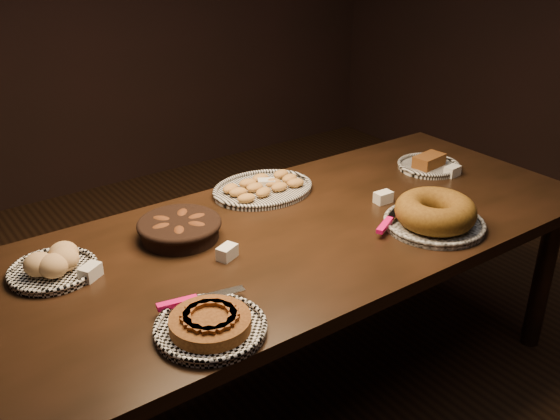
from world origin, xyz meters
TOP-DOWN VIEW (x-y plane):
  - ground at (0.00, 0.00)m, footprint 5.00×5.00m
  - buffet_table at (0.00, 0.00)m, footprint 2.40×1.00m
  - apple_tart_plate at (-0.55, -0.35)m, footprint 0.33×0.32m
  - madeleine_platter at (0.10, 0.35)m, footprint 0.43×0.35m
  - bundt_cake_plate at (0.43, -0.28)m, footprint 0.43×0.37m
  - croissant_basket at (-0.36, 0.19)m, footprint 0.36×0.36m
  - bread_roll_plate at (-0.80, 0.20)m, footprint 0.28×0.28m
  - loaf_plate at (0.85, 0.13)m, footprint 0.28×0.28m
  - tent_cards at (0.08, 0.09)m, footprint 1.66×0.46m

SIDE VIEW (x-z plane):
  - ground at x=0.00m, z-range 0.00..0.00m
  - buffet_table at x=0.00m, z-range 0.30..1.05m
  - madeleine_platter at x=0.10m, z-range 0.74..0.79m
  - loaf_plate at x=0.85m, z-range 0.74..0.80m
  - apple_tart_plate at x=-0.55m, z-range 0.74..0.80m
  - tent_cards at x=0.08m, z-range 0.75..0.79m
  - bread_roll_plate at x=-0.80m, z-range 0.74..0.83m
  - croissant_basket at x=-0.36m, z-range 0.76..0.83m
  - bundt_cake_plate at x=0.43m, z-range 0.74..0.86m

